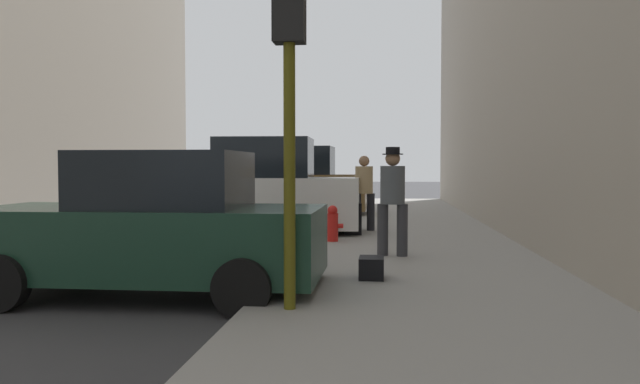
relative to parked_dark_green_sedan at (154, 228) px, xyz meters
The scene contains 11 objects.
ground_plane 3.23m from the parked_dark_green_sedan, 148.13° to the left, with size 120.00×120.00×0.00m, color #38383A.
sidewalk 3.81m from the parked_dark_green_sedan, 26.14° to the left, with size 4.00×40.00×0.15m, color gray.
parked_dark_green_sedan is the anchor object (origin of this frame).
parked_white_van 6.33m from the parked_dark_green_sedan, 90.00° to the left, with size 4.65×2.17×2.25m.
parked_bronze_suv 12.13m from the parked_dark_green_sedan, 90.00° to the left, with size 4.64×2.13×2.25m.
fire_hydrant 5.10m from the parked_dark_green_sedan, 69.22° to the left, with size 0.42×0.22×0.70m.
traffic_light 2.88m from the parked_dark_green_sedan, 30.42° to the right, with size 0.32×0.32×3.60m.
pedestrian_in_tan_coat 7.27m from the parked_dark_green_sedan, 71.16° to the left, with size 0.53×0.50×1.71m.
pedestrian_with_beanie 4.11m from the parked_dark_green_sedan, 44.14° to the left, with size 0.52×0.45×1.78m.
rolling_suitcase 6.48m from the parked_dark_green_sedan, 71.02° to the left, with size 0.46×0.62×1.04m.
duffel_bag 2.81m from the parked_dark_green_sedan, 15.45° to the left, with size 0.32×0.44×0.28m.
Camera 1 is at (5.46, -9.00, 1.60)m, focal length 35.00 mm.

